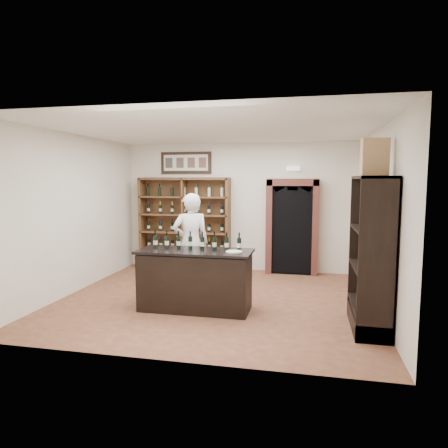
{
  "coord_description": "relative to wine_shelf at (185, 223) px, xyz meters",
  "views": [
    {
      "loc": [
        1.61,
        -6.81,
        2.15
      ],
      "look_at": [
        0.1,
        0.3,
        1.34
      ],
      "focal_mm": 32.0,
      "sensor_mm": 36.0,
      "label": 1
    }
  ],
  "objects": [
    {
      "name": "wall_right",
      "position": [
        4.05,
        -2.33,
        0.4
      ],
      "size": [
        0.04,
        5.0,
        3.0
      ],
      "primitive_type": "cube",
      "color": "white",
      "rests_on": "ground"
    },
    {
      "name": "wine_shelf",
      "position": [
        0.0,
        0.0,
        0.0
      ],
      "size": [
        2.2,
        0.38,
        2.2
      ],
      "color": "brown",
      "rests_on": "ground"
    },
    {
      "name": "wall_left",
      "position": [
        -1.45,
        -2.33,
        0.4
      ],
      "size": [
        0.04,
        5.0,
        3.0
      ],
      "primitive_type": "cube",
      "color": "white",
      "rests_on": "ground"
    },
    {
      "name": "emergency_light",
      "position": [
        2.55,
        0.09,
        1.3
      ],
      "size": [
        0.3,
        0.1,
        0.1
      ],
      "primitive_type": "cube",
      "color": "white",
      "rests_on": "wall_back"
    },
    {
      "name": "side_cabinet",
      "position": [
        3.82,
        -3.23,
        -0.35
      ],
      "size": [
        0.48,
        1.2,
        2.2
      ],
      "color": "black",
      "rests_on": "ground"
    },
    {
      "name": "tasting_counter",
      "position": [
        1.1,
        -2.93,
        -0.61
      ],
      "size": [
        1.88,
        0.78,
        1.0
      ],
      "color": "black",
      "rests_on": "ground"
    },
    {
      "name": "wine_crate",
      "position": [
        3.78,
        -3.27,
        1.36
      ],
      "size": [
        0.38,
        0.2,
        0.51
      ],
      "primitive_type": "cube",
      "rotation": [
        0.0,
        0.0,
        0.16
      ],
      "color": "tan",
      "rests_on": "side_cabinet"
    },
    {
      "name": "counter_bottle_0",
      "position": [
        0.38,
        -2.85,
        0.01
      ],
      "size": [
        0.07,
        0.07,
        0.3
      ],
      "color": "black",
      "rests_on": "tasting_counter"
    },
    {
      "name": "counter_bottle_2",
      "position": [
        0.79,
        -2.85,
        0.01
      ],
      "size": [
        0.07,
        0.07,
        0.3
      ],
      "color": "black",
      "rests_on": "tasting_counter"
    },
    {
      "name": "plate",
      "position": [
        1.77,
        -3.01,
        -0.09
      ],
      "size": [
        0.26,
        0.26,
        0.02
      ],
      "primitive_type": "cylinder",
      "color": "beige",
      "rests_on": "tasting_counter"
    },
    {
      "name": "arched_doorway",
      "position": [
        2.55,
        -0.0,
        0.04
      ],
      "size": [
        1.17,
        0.35,
        2.17
      ],
      "color": "black",
      "rests_on": "ground"
    },
    {
      "name": "counter_bottle_6",
      "position": [
        1.61,
        -2.85,
        0.01
      ],
      "size": [
        0.07,
        0.07,
        0.3
      ],
      "color": "black",
      "rests_on": "tasting_counter"
    },
    {
      "name": "counter_bottle_4",
      "position": [
        1.2,
        -2.85,
        0.01
      ],
      "size": [
        0.07,
        0.07,
        0.3
      ],
      "color": "black",
      "rests_on": "tasting_counter"
    },
    {
      "name": "floor",
      "position": [
        1.3,
        -2.33,
        -1.1
      ],
      "size": [
        5.5,
        5.5,
        0.0
      ],
      "primitive_type": "plane",
      "color": "brown",
      "rests_on": "ground"
    },
    {
      "name": "counter_bottle_5",
      "position": [
        1.41,
        -2.85,
        0.01
      ],
      "size": [
        0.07,
        0.07,
        0.3
      ],
      "color": "black",
      "rests_on": "tasting_counter"
    },
    {
      "name": "counter_bottle_7",
      "position": [
        1.82,
        -2.85,
        0.01
      ],
      "size": [
        0.07,
        0.07,
        0.3
      ],
      "color": "black",
      "rests_on": "tasting_counter"
    },
    {
      "name": "shopkeeper",
      "position": [
        0.74,
        -1.96,
        -0.15
      ],
      "size": [
        0.82,
        0.7,
        1.9
      ],
      "primitive_type": "imported",
      "rotation": [
        0.0,
        0.0,
        3.56
      ],
      "color": "white",
      "rests_on": "ground"
    },
    {
      "name": "ceiling",
      "position": [
        1.3,
        -2.33,
        1.9
      ],
      "size": [
        5.5,
        5.5,
        0.0
      ],
      "primitive_type": "plane",
      "rotation": [
        3.14,
        0.0,
        0.0
      ],
      "color": "white",
      "rests_on": "wall_back"
    },
    {
      "name": "counter_bottle_1",
      "position": [
        0.59,
        -2.85,
        0.01
      ],
      "size": [
        0.07,
        0.07,
        0.3
      ],
      "color": "black",
      "rests_on": "tasting_counter"
    },
    {
      "name": "framed_picture",
      "position": [
        0.0,
        0.14,
        1.45
      ],
      "size": [
        1.25,
        0.04,
        0.52
      ],
      "primitive_type": "cube",
      "color": "black",
      "rests_on": "wall_back"
    },
    {
      "name": "counter_bottle_3",
      "position": [
        1.0,
        -2.85,
        0.01
      ],
      "size": [
        0.07,
        0.07,
        0.3
      ],
      "color": "black",
      "rests_on": "tasting_counter"
    },
    {
      "name": "wall_back",
      "position": [
        1.3,
        0.17,
        0.4
      ],
      "size": [
        5.5,
        0.04,
        3.0
      ],
      "primitive_type": "cube",
      "color": "white",
      "rests_on": "ground"
    }
  ]
}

